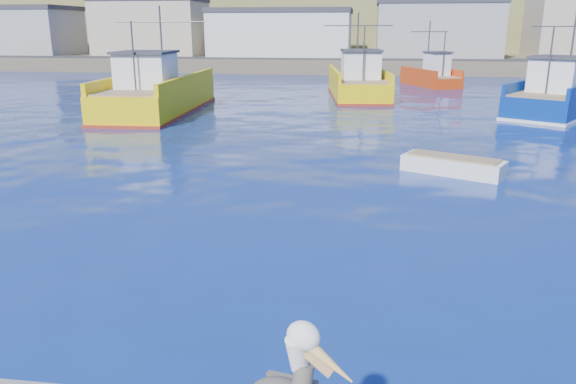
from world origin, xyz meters
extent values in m
plane|color=#07135B|center=(0.00, 0.00, 0.00)|extent=(260.00, 260.00, 0.00)
cube|color=brown|center=(0.00, 72.00, 0.80)|extent=(160.00, 30.00, 1.60)
cube|color=olive|center=(0.00, 98.00, 6.00)|extent=(180.00, 40.00, 14.00)
cube|color=#2D2D2D|center=(0.00, 61.00, 1.65)|extent=(150.00, 5.00, 0.10)
cube|color=gray|center=(-48.00, 67.00, 4.60)|extent=(16.00, 10.00, 6.00)
cube|color=#333338|center=(-48.00, 67.00, 7.90)|extent=(16.32, 10.20, 0.60)
cube|color=tan|center=(-28.00, 67.00, 5.10)|extent=(14.00, 9.00, 7.00)
cube|color=#333338|center=(-28.00, 67.00, 8.90)|extent=(14.28, 9.18, 0.60)
cube|color=silver|center=(-10.00, 67.00, 4.35)|extent=(18.00, 11.00, 5.50)
cube|color=#333338|center=(-10.00, 67.00, 7.40)|extent=(18.36, 11.22, 0.60)
cube|color=gray|center=(10.00, 67.00, 4.85)|extent=(15.00, 10.00, 6.50)
cube|color=#333338|center=(10.00, 67.00, 8.40)|extent=(15.30, 10.20, 0.60)
cube|color=yellow|center=(-12.12, 26.20, 0.85)|extent=(4.86, 13.26, 1.70)
cube|color=yellow|center=(-10.07, 26.28, 2.05)|extent=(0.75, 12.84, 0.70)
cube|color=yellow|center=(-14.17, 26.12, 2.05)|extent=(0.75, 12.84, 0.70)
cube|color=maroon|center=(-12.12, 26.20, 0.05)|extent=(4.96, 13.52, 0.25)
cube|color=#8C7251|center=(-12.12, 26.20, 1.75)|extent=(4.49, 12.72, 0.10)
cube|color=white|center=(-12.05, 24.24, 2.80)|extent=(3.18, 3.39, 2.00)
cube|color=#333338|center=(-12.05, 24.24, 3.90)|extent=(3.41, 3.79, 0.15)
cylinder|color=#4C4C4C|center=(-12.17, 27.51, 4.20)|extent=(0.12, 0.12, 5.00)
cylinder|color=#4C4C4C|center=(-11.97, 22.27, 3.70)|extent=(0.10, 0.10, 4.00)
cylinder|color=#4C4C4C|center=(-12.17, 27.51, 5.70)|extent=(6.11, 0.31, 0.08)
cube|color=yellow|center=(0.70, 36.29, 0.74)|extent=(5.31, 11.78, 1.48)
cube|color=yellow|center=(2.53, 36.52, 1.83)|extent=(1.61, 11.10, 0.70)
cube|color=yellow|center=(-1.13, 36.06, 1.83)|extent=(1.61, 11.10, 0.70)
cube|color=maroon|center=(0.70, 36.29, 0.05)|extent=(5.42, 12.01, 0.25)
cube|color=#8C7251|center=(0.70, 36.29, 1.53)|extent=(4.94, 11.29, 0.10)
cube|color=white|center=(0.91, 34.60, 2.58)|extent=(3.08, 3.16, 2.00)
cube|color=#333338|center=(0.91, 34.60, 3.68)|extent=(3.32, 3.53, 0.15)
cylinder|color=#4C4C4C|center=(0.56, 37.42, 3.98)|extent=(0.13, 0.13, 5.00)
cylinder|color=#4C4C4C|center=(1.12, 32.90, 3.48)|extent=(0.11, 0.11, 4.00)
cylinder|color=#4C4C4C|center=(0.56, 37.42, 5.48)|extent=(5.47, 0.76, 0.08)
cube|color=navy|center=(13.84, 29.09, 0.71)|extent=(9.07, 11.21, 1.41)
cube|color=navy|center=(12.33, 30.06, 1.76)|extent=(5.94, 9.09, 0.70)
cube|color=silver|center=(13.84, 29.09, 0.05)|extent=(9.25, 11.43, 0.25)
cube|color=#8C7251|center=(13.84, 29.09, 1.46)|extent=(8.58, 10.68, 0.10)
cube|color=white|center=(12.96, 27.72, 2.51)|extent=(3.71, 3.72, 2.00)
cube|color=#333338|center=(12.96, 27.72, 3.61)|extent=(4.04, 4.10, 0.15)
cylinder|color=#4C4C4C|center=(14.42, 30.01, 3.91)|extent=(0.17, 0.17, 5.00)
cylinder|color=#4C4C4C|center=(12.08, 26.35, 3.41)|extent=(0.14, 0.14, 4.00)
cylinder|color=#4C4C4C|center=(14.42, 30.01, 5.41)|extent=(4.53, 2.94, 0.08)
cube|color=#C5370C|center=(7.35, 45.95, 0.47)|extent=(5.32, 7.77, 0.95)
cube|color=#C5370C|center=(8.54, 46.45, 1.30)|extent=(2.90, 6.65, 0.70)
cube|color=#C5370C|center=(6.17, 45.46, 1.30)|extent=(2.90, 6.65, 0.70)
cube|color=#8C7251|center=(7.35, 45.95, 1.00)|extent=(5.01, 7.42, 0.10)
cube|color=white|center=(7.77, 44.95, 2.05)|extent=(2.47, 2.42, 2.00)
cube|color=#333338|center=(7.77, 44.95, 3.15)|extent=(2.68, 2.67, 0.15)
cylinder|color=#4C4C4C|center=(7.07, 46.63, 3.45)|extent=(0.16, 0.16, 5.00)
cylinder|color=#4C4C4C|center=(8.19, 43.94, 2.95)|extent=(0.13, 0.13, 4.00)
cylinder|color=#4C4C4C|center=(7.07, 46.63, 4.95)|extent=(3.56, 1.55, 0.08)
cube|color=silver|center=(4.79, 12.05, 0.23)|extent=(3.93, 2.85, 0.75)
cube|color=#8C7251|center=(4.79, 12.05, 0.64)|extent=(3.47, 2.43, 0.07)
cylinder|color=white|center=(0.76, -3.90, 1.87)|extent=(0.33, 0.40, 0.50)
ellipsoid|color=white|center=(0.83, -3.93, 2.12)|extent=(0.49, 0.44, 0.34)
cone|color=gold|center=(1.12, -4.05, 1.91)|extent=(0.68, 0.42, 0.46)
cube|color=tan|center=(1.00, -4.01, 1.86)|extent=(0.40, 0.22, 0.29)
camera|label=1|loc=(1.42, -9.38, 5.39)|focal=35.00mm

